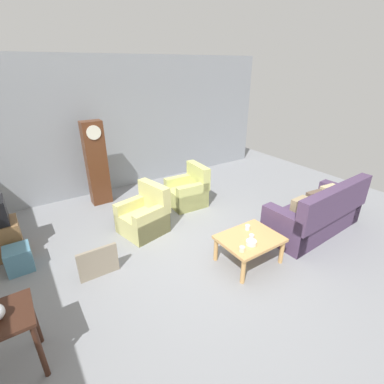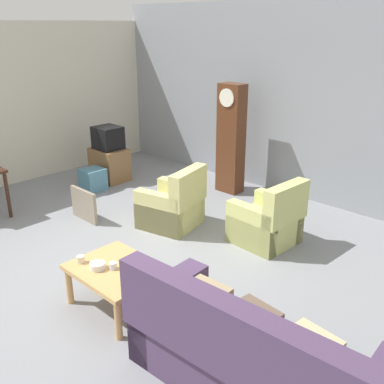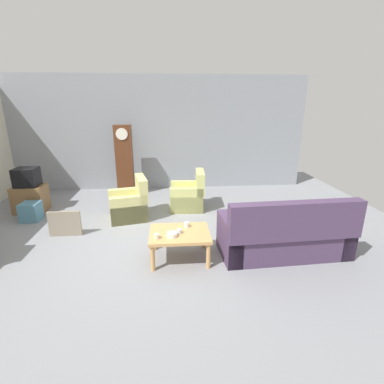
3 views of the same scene
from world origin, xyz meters
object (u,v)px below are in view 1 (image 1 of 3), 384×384
(armchair_olive_near, at_px, (144,217))
(framed_picture_leaning, at_px, (98,263))
(armchair_olive_far, at_px, (188,192))
(grandfather_clock, at_px, (97,164))
(storage_box_blue, at_px, (19,259))
(couch_floral, at_px, (316,215))
(cup_blue_rimmed, at_px, (252,237))
(cup_cream_tall, at_px, (242,249))
(cup_white_porcelain, at_px, (247,227))
(bowl_white_stacked, at_px, (251,243))
(coffee_table_wood, at_px, (250,241))

(armchair_olive_near, xyz_separation_m, framed_picture_leaning, (-1.13, -0.79, -0.06))
(armchair_olive_far, bearing_deg, grandfather_clock, 143.48)
(grandfather_clock, relative_size, storage_box_blue, 4.82)
(grandfather_clock, bearing_deg, couch_floral, -49.11)
(cup_blue_rimmed, relative_size, cup_cream_tall, 0.95)
(grandfather_clock, bearing_deg, armchair_olive_far, -36.52)
(framed_picture_leaning, bearing_deg, couch_floral, -14.95)
(cup_cream_tall, bearing_deg, cup_white_porcelain, 38.78)
(framed_picture_leaning, height_order, cup_white_porcelain, cup_white_porcelain)
(framed_picture_leaning, xyz_separation_m, bowl_white_stacked, (2.03, -1.16, 0.25))
(bowl_white_stacked, bearing_deg, cup_blue_rimmed, 43.80)
(grandfather_clock, relative_size, cup_cream_tall, 22.66)
(couch_floral, distance_m, armchair_olive_near, 3.31)
(armchair_olive_far, distance_m, storage_box_blue, 3.49)
(storage_box_blue, xyz_separation_m, bowl_white_stacked, (3.03, -2.01, 0.30))
(coffee_table_wood, bearing_deg, framed_picture_leaning, 154.85)
(couch_floral, height_order, armchair_olive_far, couch_floral)
(storage_box_blue, bearing_deg, framed_picture_leaning, -40.26)
(cup_white_porcelain, height_order, bowl_white_stacked, cup_white_porcelain)
(armchair_olive_far, xyz_separation_m, cup_white_porcelain, (-0.18, -2.11, 0.20))
(couch_floral, xyz_separation_m, coffee_table_wood, (-1.74, 0.03, 0.04))
(coffee_table_wood, distance_m, grandfather_clock, 3.81)
(coffee_table_wood, distance_m, storage_box_blue, 3.67)
(framed_picture_leaning, bearing_deg, coffee_table_wood, -25.15)
(armchair_olive_far, relative_size, grandfather_clock, 0.48)
(cup_white_porcelain, bearing_deg, armchair_olive_far, 85.06)
(framed_picture_leaning, bearing_deg, cup_white_porcelain, -19.76)
(couch_floral, distance_m, framed_picture_leaning, 4.03)
(armchair_olive_near, height_order, armchair_olive_far, same)
(couch_floral, xyz_separation_m, cup_cream_tall, (-2.10, -0.17, 0.15))
(grandfather_clock, bearing_deg, armchair_olive_near, -79.58)
(cup_white_porcelain, distance_m, cup_cream_tall, 0.62)
(couch_floral, bearing_deg, grandfather_clock, 130.89)
(armchair_olive_far, height_order, storage_box_blue, armchair_olive_far)
(storage_box_blue, relative_size, cup_cream_tall, 4.70)
(armchair_olive_far, distance_m, bowl_white_stacked, 2.50)
(cup_cream_tall, bearing_deg, storage_box_blue, 143.68)
(armchair_olive_far, xyz_separation_m, cup_blue_rimmed, (-0.32, -2.34, 0.20))
(couch_floral, distance_m, bowl_white_stacked, 1.87)
(cup_cream_tall, height_order, bowl_white_stacked, cup_cream_tall)
(armchair_olive_far, relative_size, cup_cream_tall, 10.96)
(armchair_olive_far, height_order, cup_white_porcelain, armchair_olive_far)
(storage_box_blue, height_order, bowl_white_stacked, bowl_white_stacked)
(armchair_olive_far, height_order, grandfather_clock, grandfather_clock)
(storage_box_blue, bearing_deg, couch_floral, -21.11)
(framed_picture_leaning, xyz_separation_m, cup_blue_rimmed, (2.14, -1.05, 0.26))
(armchair_olive_near, bearing_deg, storage_box_blue, 178.38)
(couch_floral, bearing_deg, armchair_olive_near, 146.47)
(cup_white_porcelain, bearing_deg, couch_floral, -7.80)
(grandfather_clock, bearing_deg, cup_blue_rimmed, -69.52)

